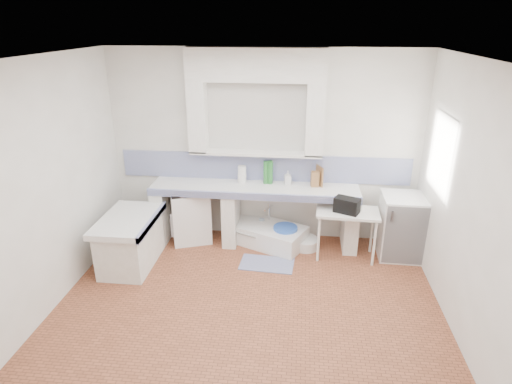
# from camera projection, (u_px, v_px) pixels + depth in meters

# --- Properties ---
(floor) EXTENTS (4.50, 4.50, 0.00)m
(floor) POSITION_uv_depth(u_px,v_px,m) (247.00, 313.00, 4.91)
(floor) COLOR brown
(floor) RESTS_ON ground
(ceiling) EXTENTS (4.50, 4.50, 0.00)m
(ceiling) POSITION_uv_depth(u_px,v_px,m) (244.00, 59.00, 3.86)
(ceiling) COLOR white
(ceiling) RESTS_ON ground
(wall_back) EXTENTS (4.50, 0.00, 4.50)m
(wall_back) POSITION_uv_depth(u_px,v_px,m) (263.00, 147.00, 6.23)
(wall_back) COLOR white
(wall_back) RESTS_ON ground
(wall_front) EXTENTS (4.50, 0.00, 4.50)m
(wall_front) POSITION_uv_depth(u_px,v_px,m) (201.00, 333.00, 2.54)
(wall_front) COLOR white
(wall_front) RESTS_ON ground
(wall_left) EXTENTS (0.00, 4.50, 4.50)m
(wall_left) POSITION_uv_depth(u_px,v_px,m) (39.00, 192.00, 4.61)
(wall_left) COLOR white
(wall_left) RESTS_ON ground
(wall_right) EXTENTS (0.00, 4.50, 4.50)m
(wall_right) POSITION_uv_depth(u_px,v_px,m) (474.00, 211.00, 4.16)
(wall_right) COLOR white
(wall_right) RESTS_ON ground
(alcove_mass) EXTENTS (1.90, 0.25, 0.45)m
(alcove_mass) POSITION_uv_depth(u_px,v_px,m) (256.00, 65.00, 5.68)
(alcove_mass) COLOR white
(alcove_mass) RESTS_ON ground
(window_frame) EXTENTS (0.35, 0.86, 1.06)m
(window_frame) POSITION_uv_depth(u_px,v_px,m) (456.00, 156.00, 5.17)
(window_frame) COLOR #331D10
(window_frame) RESTS_ON ground
(lace_valance) EXTENTS (0.01, 0.84, 0.24)m
(lace_valance) POSITION_uv_depth(u_px,v_px,m) (449.00, 125.00, 5.04)
(lace_valance) COLOR white
(lace_valance) RESTS_ON ground
(counter_slab) EXTENTS (3.00, 0.60, 0.08)m
(counter_slab) POSITION_uv_depth(u_px,v_px,m) (254.00, 189.00, 6.17)
(counter_slab) COLOR white
(counter_slab) RESTS_ON ground
(counter_lip) EXTENTS (3.00, 0.04, 0.10)m
(counter_lip) POSITION_uv_depth(u_px,v_px,m) (252.00, 196.00, 5.91)
(counter_lip) COLOR navy
(counter_lip) RESTS_ON ground
(counter_pier_left) EXTENTS (0.20, 0.55, 0.82)m
(counter_pier_left) POSITION_uv_depth(u_px,v_px,m) (163.00, 213.00, 6.47)
(counter_pier_left) COLOR white
(counter_pier_left) RESTS_ON ground
(counter_pier_mid) EXTENTS (0.20, 0.55, 0.82)m
(counter_pier_mid) POSITION_uv_depth(u_px,v_px,m) (231.00, 216.00, 6.37)
(counter_pier_mid) COLOR white
(counter_pier_mid) RESTS_ON ground
(counter_pier_right) EXTENTS (0.20, 0.55, 0.82)m
(counter_pier_right) POSITION_uv_depth(u_px,v_px,m) (350.00, 222.00, 6.19)
(counter_pier_right) COLOR white
(counter_pier_right) RESTS_ON ground
(peninsula_top) EXTENTS (0.70, 1.10, 0.08)m
(peninsula_top) POSITION_uv_depth(u_px,v_px,m) (128.00, 220.00, 5.66)
(peninsula_top) COLOR white
(peninsula_top) RESTS_ON ground
(peninsula_base) EXTENTS (0.60, 1.00, 0.62)m
(peninsula_base) POSITION_uv_depth(u_px,v_px,m) (131.00, 243.00, 5.80)
(peninsula_base) COLOR white
(peninsula_base) RESTS_ON ground
(peninsula_lip) EXTENTS (0.04, 1.10, 0.10)m
(peninsula_lip) POSITION_uv_depth(u_px,v_px,m) (152.00, 221.00, 5.63)
(peninsula_lip) COLOR navy
(peninsula_lip) RESTS_ON ground
(backsplash) EXTENTS (4.27, 0.03, 0.40)m
(backsplash) POSITION_uv_depth(u_px,v_px,m) (263.00, 167.00, 6.33)
(backsplash) COLOR navy
(backsplash) RESTS_ON ground
(stove) EXTENTS (0.71, 0.70, 0.79)m
(stove) POSITION_uv_depth(u_px,v_px,m) (191.00, 215.00, 6.43)
(stove) COLOR white
(stove) RESTS_ON ground
(sink) EXTENTS (1.25, 1.00, 0.26)m
(sink) POSITION_uv_depth(u_px,v_px,m) (268.00, 235.00, 6.40)
(sink) COLOR white
(sink) RESTS_ON ground
(side_table) EXTENTS (0.87, 0.51, 0.04)m
(side_table) POSITION_uv_depth(u_px,v_px,m) (346.00, 234.00, 5.96)
(side_table) COLOR white
(side_table) RESTS_ON ground
(fridge) EXTENTS (0.59, 0.59, 0.90)m
(fridge) POSITION_uv_depth(u_px,v_px,m) (401.00, 226.00, 5.96)
(fridge) COLOR white
(fridge) RESTS_ON ground
(bucket_red) EXTENTS (0.38, 0.38, 0.27)m
(bucket_red) POSITION_uv_depth(u_px,v_px,m) (252.00, 234.00, 6.44)
(bucket_red) COLOR #B00904
(bucket_red) RESTS_ON ground
(bucket_orange) EXTENTS (0.25, 0.25, 0.23)m
(bucket_orange) POSITION_uv_depth(u_px,v_px,m) (269.00, 242.00, 6.25)
(bucket_orange) COLOR #C04D0B
(bucket_orange) RESTS_ON ground
(bucket_blue) EXTENTS (0.39, 0.39, 0.33)m
(bucket_blue) POSITION_uv_depth(u_px,v_px,m) (285.00, 237.00, 6.27)
(bucket_blue) COLOR blue
(bucket_blue) RESTS_ON ground
(basin_white) EXTENTS (0.50, 0.50, 0.15)m
(basin_white) POSITION_uv_depth(u_px,v_px,m) (306.00, 243.00, 6.29)
(basin_white) COLOR white
(basin_white) RESTS_ON ground
(water_bottle_a) EXTENTS (0.10, 0.10, 0.32)m
(water_bottle_a) POSITION_uv_depth(u_px,v_px,m) (262.00, 228.00, 6.56)
(water_bottle_a) COLOR silver
(water_bottle_a) RESTS_ON ground
(water_bottle_b) EXTENTS (0.09, 0.09, 0.28)m
(water_bottle_b) POSITION_uv_depth(u_px,v_px,m) (272.00, 230.00, 6.53)
(water_bottle_b) COLOR silver
(water_bottle_b) RESTS_ON ground
(black_bag) EXTENTS (0.38, 0.31, 0.21)m
(black_bag) POSITION_uv_depth(u_px,v_px,m) (347.00, 205.00, 5.75)
(black_bag) COLOR black
(black_bag) RESTS_ON side_table
(green_bottle_a) EXTENTS (0.09, 0.09, 0.34)m
(green_bottle_a) POSITION_uv_depth(u_px,v_px,m) (266.00, 172.00, 6.21)
(green_bottle_a) COLOR #28752F
(green_bottle_a) RESTS_ON counter_slab
(green_bottle_b) EXTENTS (0.10, 0.10, 0.34)m
(green_bottle_b) POSITION_uv_depth(u_px,v_px,m) (270.00, 172.00, 6.20)
(green_bottle_b) COLOR #28752F
(green_bottle_b) RESTS_ON counter_slab
(knife_block) EXTENTS (0.12, 0.11, 0.22)m
(knife_block) POSITION_uv_depth(u_px,v_px,m) (315.00, 179.00, 6.11)
(knife_block) COLOR olive
(knife_block) RESTS_ON counter_slab
(cutting_board) EXTENTS (0.11, 0.20, 0.29)m
(cutting_board) POSITION_uv_depth(u_px,v_px,m) (319.00, 176.00, 6.14)
(cutting_board) COLOR olive
(cutting_board) RESTS_ON counter_slab
(paper_towel) EXTENTS (0.16, 0.16, 0.25)m
(paper_towel) POSITION_uv_depth(u_px,v_px,m) (242.00, 174.00, 6.26)
(paper_towel) COLOR white
(paper_towel) RESTS_ON counter_slab
(soap_bottle) EXTENTS (0.11, 0.11, 0.20)m
(soap_bottle) POSITION_uv_depth(u_px,v_px,m) (288.00, 178.00, 6.20)
(soap_bottle) COLOR white
(soap_bottle) RESTS_ON counter_slab
(rug) EXTENTS (0.76, 0.47, 0.01)m
(rug) POSITION_uv_depth(u_px,v_px,m) (267.00, 264.00, 5.88)
(rug) COLOR navy
(rug) RESTS_ON ground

